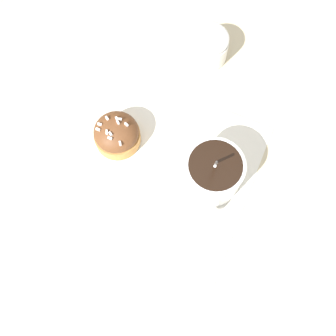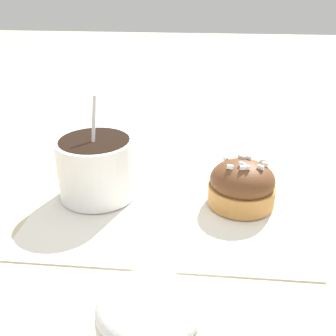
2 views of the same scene
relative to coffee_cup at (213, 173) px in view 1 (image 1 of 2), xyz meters
The scene contains 5 objects.
ground_plane 0.10m from the coffee_cup, behind, with size 3.00×3.00×0.00m, color #C6B793.
paper_napkin 0.10m from the coffee_cup, behind, with size 0.31×0.29×0.00m.
coffee_cup is the anchor object (origin of this frame).
frosted_pastry 0.17m from the coffee_cup, behind, with size 0.08×0.08×0.06m.
sugar_bowl 0.24m from the coffee_cup, 113.75° to the left, with size 0.07×0.07×0.06m.
Camera 1 is at (0.10, -0.20, 0.61)m, focal length 42.00 mm.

